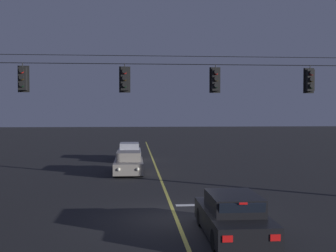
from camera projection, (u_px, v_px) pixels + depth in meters
name	position (u px, v px, depth m)	size (l,w,h in m)	color
ground_plane	(176.00, 218.00, 15.69)	(180.00, 180.00, 0.00)	black
lane_centre_stripe	(161.00, 180.00, 24.40)	(0.14, 60.00, 0.01)	#D1C64C
stop_bar_paint	(216.00, 205.00, 17.98)	(3.40, 0.36, 0.01)	silver
signal_span_assembly	(170.00, 114.00, 18.28)	(20.19, 0.32, 7.40)	#423021
traffic_light_leftmost	(23.00, 79.00, 17.71)	(0.48, 0.41, 1.22)	black
traffic_light_left_inner	(125.00, 79.00, 18.05)	(0.48, 0.41, 1.22)	black
traffic_light_centre	(216.00, 80.00, 18.37)	(0.48, 0.41, 1.22)	black
traffic_light_right_inner	(310.00, 80.00, 18.72)	(0.48, 0.41, 1.22)	black
car_waiting_near_lane	(233.00, 217.00, 13.35)	(1.80, 4.33, 1.39)	black
car_oncoming_lead	(129.00, 163.00, 26.90)	(1.80, 4.42, 1.39)	gray
car_oncoming_trailing	(129.00, 152.00, 34.27)	(1.80, 4.42, 1.39)	#A5A5AD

